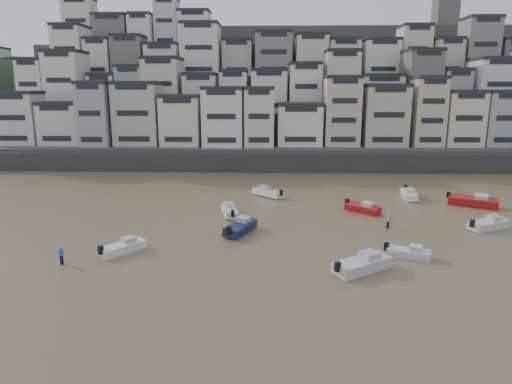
{
  "coord_description": "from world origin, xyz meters",
  "views": [
    {
      "loc": [
        5.79,
        -19.32,
        15.3
      ],
      "look_at": [
        4.14,
        30.0,
        4.0
      ],
      "focal_mm": 32.0,
      "sensor_mm": 36.0,
      "label": 1
    }
  ],
  "objects_px": {
    "boat_g": "(473,200)",
    "person_blue": "(61,255)",
    "boat_b": "(409,251)",
    "boat_e": "(363,207)",
    "boat_c": "(240,226)",
    "person_pink": "(388,221)",
    "boat_i": "(409,193)",
    "boat_a": "(362,262)",
    "boat_h": "(268,191)",
    "boat_f": "(230,210)",
    "boat_j": "(123,246)",
    "boat_d": "(489,223)"
  },
  "relations": [
    {
      "from": "person_blue",
      "to": "person_pink",
      "type": "height_order",
      "value": "same"
    },
    {
      "from": "boat_a",
      "to": "person_pink",
      "type": "xyz_separation_m",
      "value": [
        5.25,
        12.5,
        0.05
      ]
    },
    {
      "from": "boat_g",
      "to": "person_blue",
      "type": "xyz_separation_m",
      "value": [
        -45.23,
        -21.76,
        -0.03
      ]
    },
    {
      "from": "boat_a",
      "to": "boat_b",
      "type": "bearing_deg",
      "value": 0.0
    },
    {
      "from": "boat_i",
      "to": "person_pink",
      "type": "height_order",
      "value": "person_pink"
    },
    {
      "from": "boat_j",
      "to": "boat_g",
      "type": "bearing_deg",
      "value": -25.86
    },
    {
      "from": "boat_a",
      "to": "boat_i",
      "type": "relative_size",
      "value": 1.07
    },
    {
      "from": "boat_a",
      "to": "boat_c",
      "type": "relative_size",
      "value": 1.05
    },
    {
      "from": "boat_f",
      "to": "boat_j",
      "type": "bearing_deg",
      "value": 133.07
    },
    {
      "from": "boat_b",
      "to": "boat_j",
      "type": "height_order",
      "value": "boat_j"
    },
    {
      "from": "boat_i",
      "to": "boat_a",
      "type": "bearing_deg",
      "value": -16.7
    },
    {
      "from": "boat_a",
      "to": "boat_h",
      "type": "distance_m",
      "value": 28.57
    },
    {
      "from": "boat_b",
      "to": "boat_e",
      "type": "distance_m",
      "value": 15.62
    },
    {
      "from": "boat_g",
      "to": "person_blue",
      "type": "distance_m",
      "value": 50.19
    },
    {
      "from": "boat_b",
      "to": "boat_c",
      "type": "bearing_deg",
      "value": 178.9
    },
    {
      "from": "boat_c",
      "to": "boat_f",
      "type": "bearing_deg",
      "value": 36.43
    },
    {
      "from": "boat_a",
      "to": "boat_f",
      "type": "height_order",
      "value": "boat_a"
    },
    {
      "from": "boat_g",
      "to": "boat_c",
      "type": "bearing_deg",
      "value": -128.46
    },
    {
      "from": "boat_a",
      "to": "boat_i",
      "type": "distance_m",
      "value": 29.29
    },
    {
      "from": "boat_c",
      "to": "boat_d",
      "type": "bearing_deg",
      "value": -63.5
    },
    {
      "from": "boat_g",
      "to": "person_pink",
      "type": "height_order",
      "value": "boat_g"
    },
    {
      "from": "boat_c",
      "to": "boat_h",
      "type": "distance_m",
      "value": 17.24
    },
    {
      "from": "boat_e",
      "to": "person_pink",
      "type": "height_order",
      "value": "person_pink"
    },
    {
      "from": "boat_b",
      "to": "boat_a",
      "type": "bearing_deg",
      "value": -122.82
    },
    {
      "from": "boat_b",
      "to": "boat_h",
      "type": "relative_size",
      "value": 0.78
    },
    {
      "from": "boat_e",
      "to": "boat_i",
      "type": "bearing_deg",
      "value": 88.72
    },
    {
      "from": "boat_b",
      "to": "boat_e",
      "type": "bearing_deg",
      "value": 116.55
    },
    {
      "from": "boat_i",
      "to": "person_pink",
      "type": "relative_size",
      "value": 3.25
    },
    {
      "from": "boat_e",
      "to": "person_pink",
      "type": "bearing_deg",
      "value": -32.62
    },
    {
      "from": "boat_b",
      "to": "boat_f",
      "type": "height_order",
      "value": "boat_f"
    },
    {
      "from": "boat_j",
      "to": "boat_b",
      "type": "bearing_deg",
      "value": -51.41
    },
    {
      "from": "boat_f",
      "to": "person_blue",
      "type": "xyz_separation_m",
      "value": [
        -13.49,
        -16.42,
        0.16
      ]
    },
    {
      "from": "boat_f",
      "to": "boat_b",
      "type": "bearing_deg",
      "value": -140.6
    },
    {
      "from": "person_blue",
      "to": "boat_d",
      "type": "bearing_deg",
      "value": 15.43
    },
    {
      "from": "boat_a",
      "to": "person_pink",
      "type": "height_order",
      "value": "person_pink"
    },
    {
      "from": "boat_a",
      "to": "boat_j",
      "type": "height_order",
      "value": "boat_a"
    },
    {
      "from": "boat_f",
      "to": "boat_j",
      "type": "distance_m",
      "value": 16.04
    },
    {
      "from": "boat_d",
      "to": "boat_i",
      "type": "xyz_separation_m",
      "value": [
        -4.62,
        14.3,
        0.03
      ]
    },
    {
      "from": "boat_e",
      "to": "person_pink",
      "type": "relative_size",
      "value": 2.9
    },
    {
      "from": "boat_c",
      "to": "boat_g",
      "type": "xyz_separation_m",
      "value": [
        29.96,
        12.19,
        0.11
      ]
    },
    {
      "from": "boat_f",
      "to": "boat_i",
      "type": "distance_m",
      "value": 26.41
    },
    {
      "from": "boat_i",
      "to": "boat_g",
      "type": "bearing_deg",
      "value": 65.76
    },
    {
      "from": "boat_e",
      "to": "boat_f",
      "type": "distance_m",
      "value": 16.7
    },
    {
      "from": "boat_c",
      "to": "boat_g",
      "type": "height_order",
      "value": "boat_g"
    },
    {
      "from": "boat_g",
      "to": "boat_h",
      "type": "xyz_separation_m",
      "value": [
        -27.15,
        4.82,
        -0.15
      ]
    },
    {
      "from": "boat_d",
      "to": "boat_f",
      "type": "relative_size",
      "value": 1.05
    },
    {
      "from": "boat_f",
      "to": "person_blue",
      "type": "relative_size",
      "value": 2.99
    },
    {
      "from": "boat_g",
      "to": "boat_d",
      "type": "bearing_deg",
      "value": -74.91
    },
    {
      "from": "boat_g",
      "to": "boat_j",
      "type": "xyz_separation_m",
      "value": [
        -40.71,
        -18.64,
        -0.23
      ]
    },
    {
      "from": "boat_c",
      "to": "person_blue",
      "type": "height_order",
      "value": "person_blue"
    }
  ]
}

